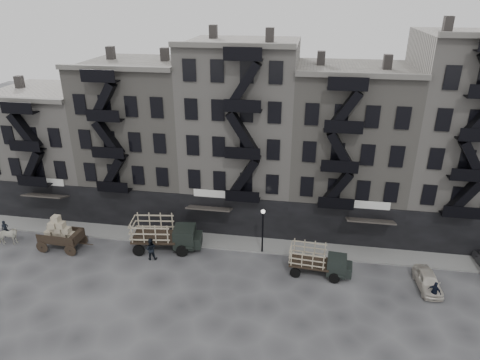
% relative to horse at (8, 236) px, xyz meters
% --- Properties ---
extents(ground, '(140.00, 140.00, 0.00)m').
position_rel_horse_xyz_m(ground, '(19.77, -0.21, -0.86)').
color(ground, '#38383A').
rests_on(ground, ground).
extents(sidewalk, '(55.00, 2.50, 0.15)m').
position_rel_horse_xyz_m(sidewalk, '(19.77, 3.54, -0.79)').
color(sidewalk, slate).
rests_on(sidewalk, ground).
extents(building_west, '(10.00, 11.35, 13.20)m').
position_rel_horse_xyz_m(building_west, '(-0.23, 9.61, 5.14)').
color(building_west, gray).
rests_on(building_west, ground).
extents(building_midwest, '(10.00, 11.35, 16.20)m').
position_rel_horse_xyz_m(building_midwest, '(9.77, 9.61, 6.64)').
color(building_midwest, slate).
rests_on(building_midwest, ground).
extents(building_center, '(10.00, 11.35, 18.20)m').
position_rel_horse_xyz_m(building_center, '(19.77, 9.61, 7.64)').
color(building_center, gray).
rests_on(building_center, ground).
extents(building_mideast, '(10.00, 11.35, 16.20)m').
position_rel_horse_xyz_m(building_mideast, '(29.77, 9.61, 6.64)').
color(building_mideast, slate).
rests_on(building_mideast, ground).
extents(building_east, '(10.00, 11.35, 19.20)m').
position_rel_horse_xyz_m(building_east, '(39.77, 9.61, 8.14)').
color(building_east, gray).
rests_on(building_east, ground).
extents(lamp_post, '(0.36, 0.36, 4.28)m').
position_rel_horse_xyz_m(lamp_post, '(22.77, 2.39, 1.92)').
color(lamp_post, black).
rests_on(lamp_post, ground).
extents(horse, '(2.22, 1.42, 1.73)m').
position_rel_horse_xyz_m(horse, '(0.00, 0.00, 0.00)').
color(horse, beige).
rests_on(horse, ground).
extents(wagon, '(3.88, 2.20, 3.22)m').
position_rel_horse_xyz_m(wagon, '(5.04, 0.25, 0.97)').
color(wagon, black).
rests_on(wagon, ground).
extents(stake_truck_west, '(6.24, 3.13, 3.02)m').
position_rel_horse_xyz_m(stake_truck_west, '(14.20, 1.64, 0.86)').
color(stake_truck_west, black).
rests_on(stake_truck_west, ground).
extents(stake_truck_east, '(5.04, 2.37, 2.46)m').
position_rel_horse_xyz_m(stake_truck_east, '(27.56, 0.14, 0.54)').
color(stake_truck_east, black).
rests_on(stake_truck_east, ground).
extents(car_east, '(1.82, 3.91, 1.30)m').
position_rel_horse_xyz_m(car_east, '(35.90, -0.33, -0.22)').
color(car_east, beige).
rests_on(car_east, ground).
extents(pedestrian_west, '(0.73, 0.66, 1.68)m').
position_rel_horse_xyz_m(pedestrian_west, '(-1.07, 1.15, -0.03)').
color(pedestrian_west, black).
rests_on(pedestrian_west, ground).
extents(pedestrian_mid, '(1.10, 0.93, 1.99)m').
position_rel_horse_xyz_m(pedestrian_mid, '(13.51, -0.06, 0.13)').
color(pedestrian_mid, black).
rests_on(pedestrian_mid, ground).
extents(policeman, '(1.01, 0.89, 1.64)m').
position_rel_horse_xyz_m(policeman, '(36.00, -1.85, -0.04)').
color(policeman, black).
rests_on(policeman, ground).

